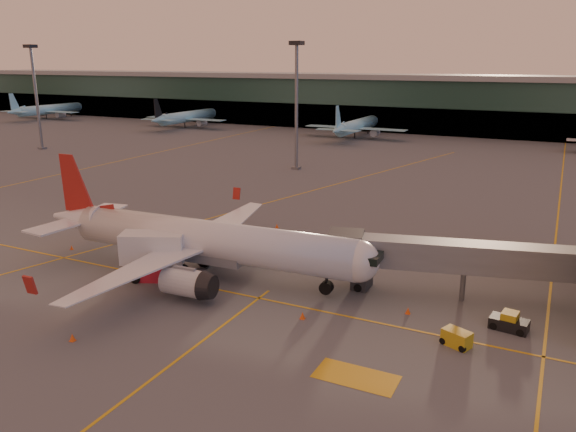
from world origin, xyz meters
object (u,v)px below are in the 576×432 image
at_px(main_airplane, 200,241).
at_px(pushback_tug, 509,323).
at_px(catering_truck, 154,253).
at_px(gpu_cart, 457,338).

bearing_deg(main_airplane, pushback_tug, -0.80).
xyz_separation_m(catering_truck, pushback_tug, (34.19, 4.05, -2.19)).
height_order(main_airplane, pushback_tug, main_airplane).
bearing_deg(catering_truck, pushback_tug, -17.29).
distance_m(main_airplane, pushback_tug, 30.72).
xyz_separation_m(main_airplane, pushback_tug, (30.53, 1.09, -3.20)).
bearing_deg(gpu_cart, main_airplane, -165.51).
xyz_separation_m(gpu_cart, pushback_tug, (3.48, 4.82, 0.00)).
distance_m(gpu_cart, pushback_tug, 5.95).
height_order(catering_truck, gpu_cart, catering_truck).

